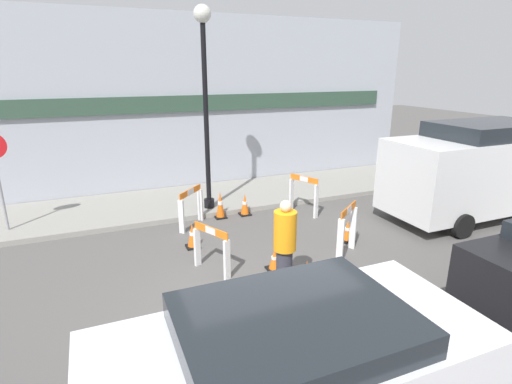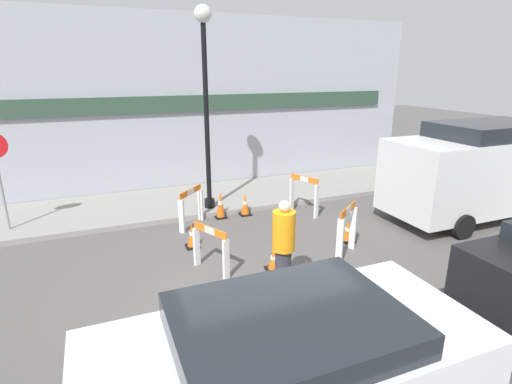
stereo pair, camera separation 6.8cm
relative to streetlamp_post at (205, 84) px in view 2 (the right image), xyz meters
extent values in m
plane|color=#565451|center=(-0.71, -4.98, -3.49)|extent=(60.00, 60.00, 0.00)
cube|color=gray|center=(-0.71, 0.98, -3.42)|extent=(18.00, 2.91, 0.13)
cube|color=#A3A8B2|center=(-0.71, 2.51, -0.74)|extent=(18.00, 0.12, 5.50)
cube|color=#2D4738|center=(-0.71, 2.40, -0.69)|extent=(16.20, 0.10, 0.50)
cylinder|color=black|center=(0.00, 0.00, -3.23)|extent=(0.29, 0.29, 0.24)
cylinder|color=black|center=(0.00, 0.00, -0.94)|extent=(0.13, 0.13, 4.82)
sphere|color=silver|center=(0.00, 0.00, 1.65)|extent=(0.44, 0.44, 0.44)
cylinder|color=gray|center=(-4.94, 0.29, -2.20)|extent=(0.06, 0.06, 2.32)
cube|color=white|center=(-1.12, -2.99, -3.08)|extent=(0.14, 0.11, 0.81)
cube|color=white|center=(-0.75, -3.77, -3.08)|extent=(0.14, 0.11, 0.81)
cube|color=orange|center=(-0.93, -3.38, -2.60)|extent=(0.42, 0.84, 0.15)
cube|color=white|center=(-0.93, -3.38, -2.60)|extent=(0.15, 0.26, 0.14)
cube|color=white|center=(1.60, -4.03, -3.00)|extent=(0.13, 0.14, 0.97)
cube|color=white|center=(2.27, -3.53, -3.00)|extent=(0.13, 0.14, 0.97)
cube|color=orange|center=(1.94, -3.78, -2.44)|extent=(0.73, 0.55, 0.15)
cube|color=white|center=(1.94, -3.78, -2.44)|extent=(0.23, 0.18, 0.14)
cube|color=white|center=(2.51, -1.57, -3.02)|extent=(0.14, 0.11, 0.93)
cube|color=white|center=(2.16, -0.80, -3.02)|extent=(0.14, 0.11, 0.93)
cube|color=orange|center=(2.33, -1.18, -2.48)|extent=(0.39, 0.83, 0.15)
cube|color=white|center=(2.33, -1.18, -2.48)|extent=(0.14, 0.26, 0.14)
cube|color=white|center=(-0.40, -0.55, -3.06)|extent=(0.14, 0.13, 0.85)
cube|color=white|center=(-1.04, -1.22, -3.06)|extent=(0.14, 0.13, 0.85)
cube|color=orange|center=(-0.72, -0.88, -2.56)|extent=(0.70, 0.73, 0.15)
cube|color=white|center=(-0.72, -0.88, -2.56)|extent=(0.23, 0.23, 0.14)
cube|color=black|center=(2.41, -3.16, -3.47)|extent=(0.30, 0.30, 0.04)
cone|color=orange|center=(2.41, -3.16, -3.21)|extent=(0.22, 0.23, 0.47)
cylinder|color=white|center=(2.41, -3.16, -3.19)|extent=(0.13, 0.13, 0.07)
cube|color=black|center=(0.24, -3.78, -3.47)|extent=(0.30, 0.30, 0.04)
cone|color=orange|center=(0.24, -3.78, -3.24)|extent=(0.23, 0.23, 0.41)
cylinder|color=white|center=(0.24, -3.78, -3.22)|extent=(0.13, 0.13, 0.06)
cube|color=black|center=(0.52, -4.58, -3.47)|extent=(0.30, 0.30, 0.04)
cone|color=orange|center=(0.52, -4.58, -3.21)|extent=(0.23, 0.23, 0.48)
cylinder|color=white|center=(0.52, -4.58, -3.18)|extent=(0.13, 0.13, 0.07)
cube|color=black|center=(-1.01, -2.12, -3.47)|extent=(0.30, 0.30, 0.04)
cone|color=orange|center=(-1.01, -2.12, -3.18)|extent=(0.22, 0.22, 0.54)
cylinder|color=white|center=(-1.01, -2.12, -3.15)|extent=(0.13, 0.13, 0.08)
cube|color=black|center=(0.14, -0.58, -3.47)|extent=(0.30, 0.30, 0.04)
cone|color=orange|center=(0.14, -0.58, -3.10)|extent=(0.23, 0.22, 0.70)
cylinder|color=white|center=(0.14, -0.58, -3.06)|extent=(0.13, 0.13, 0.10)
cube|color=black|center=(0.83, -0.63, -3.47)|extent=(0.30, 0.30, 0.04)
cone|color=orange|center=(0.83, -0.63, -3.16)|extent=(0.23, 0.22, 0.56)
cylinder|color=white|center=(0.83, -0.63, -3.14)|extent=(0.13, 0.13, 0.08)
cylinder|color=#33333D|center=(0.04, -4.60, -3.07)|extent=(0.35, 0.35, 0.84)
cylinder|color=orange|center=(0.04, -4.60, -2.30)|extent=(0.49, 0.49, 0.70)
sphere|color=beige|center=(0.04, -4.60, -1.85)|extent=(0.24, 0.24, 0.20)
cube|color=silver|center=(-1.29, -7.43, -2.62)|extent=(3.92, 1.75, 1.13)
cube|color=#1E2328|center=(-1.29, -7.43, -2.06)|extent=(2.15, 1.61, 0.51)
cylinder|color=black|center=(-0.08, -6.55, -3.19)|extent=(0.60, 0.18, 0.60)
cylinder|color=black|center=(2.50, -6.50, -3.19)|extent=(0.60, 0.18, 0.60)
cube|color=white|center=(6.74, -3.06, -2.26)|extent=(5.55, 1.98, 1.85)
cube|color=#1E2328|center=(6.74, -3.06, -1.33)|extent=(3.05, 1.82, 0.77)
cylinder|color=black|center=(8.46, -2.07, -3.19)|extent=(0.60, 0.18, 0.60)
cylinder|color=black|center=(5.02, -2.07, -3.19)|extent=(0.60, 0.18, 0.60)
cylinder|color=black|center=(5.02, -4.05, -3.19)|extent=(0.60, 0.18, 0.60)
camera|label=1|loc=(-2.85, -10.25, 0.37)|focal=28.00mm
camera|label=2|loc=(-2.79, -10.28, 0.37)|focal=28.00mm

